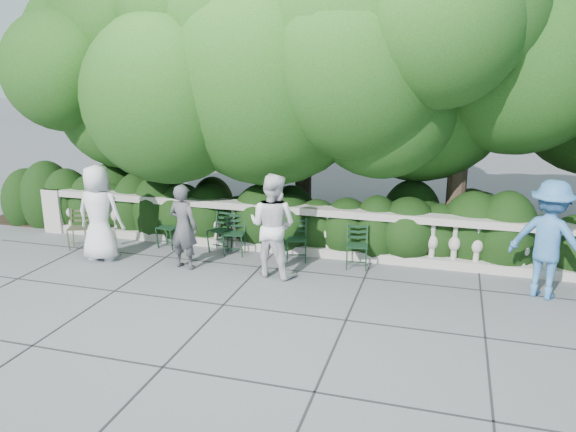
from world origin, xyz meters
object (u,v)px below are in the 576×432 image
(chair_e, at_px, (356,271))
(person_casual_man, at_px, (273,225))
(person_woman_grey, at_px, (183,227))
(chair_d, at_px, (296,263))
(chair_weathered, at_px, (79,250))
(person_businessman, at_px, (99,213))
(chair_c, at_px, (166,249))
(person_older_blue, at_px, (549,240))
(chair_a, at_px, (217,253))
(chair_b, at_px, (233,257))

(chair_e, bearing_deg, person_casual_man, -165.11)
(person_woman_grey, distance_m, person_casual_man, 1.72)
(chair_d, relative_size, person_casual_man, 0.44)
(chair_weathered, xyz_separation_m, person_businessman, (0.80, -0.32, 0.95))
(chair_d, bearing_deg, chair_c, 164.99)
(chair_c, relative_size, person_older_blue, 0.43)
(person_businessman, bearing_deg, chair_a, -157.24)
(chair_c, height_order, chair_weathered, same)
(person_businessman, height_order, person_older_blue, person_older_blue)
(person_woman_grey, bearing_deg, chair_c, -34.15)
(person_older_blue, bearing_deg, chair_b, 20.48)
(chair_b, relative_size, person_woman_grey, 0.52)
(chair_b, relative_size, chair_c, 1.00)
(chair_e, relative_size, person_older_blue, 0.43)
(chair_d, bearing_deg, person_casual_man, -123.78)
(chair_d, distance_m, person_businessman, 3.95)
(chair_a, xyz_separation_m, person_woman_grey, (-0.24, -0.94, 0.81))
(person_businessman, height_order, person_woman_grey, person_businessman)
(chair_a, bearing_deg, person_businessman, -145.23)
(chair_a, relative_size, chair_b, 1.00)
(chair_b, bearing_deg, person_casual_man, -43.01)
(person_woman_grey, height_order, person_older_blue, person_older_blue)
(chair_e, distance_m, chair_weathered, 5.75)
(chair_e, bearing_deg, person_woman_grey, -175.57)
(chair_a, height_order, chair_weathered, same)
(chair_d, xyz_separation_m, person_woman_grey, (-1.96, -0.82, 0.81))
(person_woman_grey, distance_m, person_older_blue, 6.35)
(chair_e, bearing_deg, chair_b, 169.50)
(person_woman_grey, bearing_deg, chair_e, -156.66)
(chair_d, height_order, chair_e, same)
(chair_b, distance_m, chair_c, 1.53)
(chair_d, height_order, person_businessman, person_businessman)
(chair_e, height_order, person_casual_man, person_casual_man)
(chair_c, distance_m, chair_weathered, 1.80)
(person_businessman, bearing_deg, person_casual_man, 179.51)
(chair_e, relative_size, person_casual_man, 0.44)
(chair_a, relative_size, chair_d, 1.00)
(chair_c, relative_size, person_woman_grey, 0.52)
(person_older_blue, bearing_deg, person_woman_grey, 28.23)
(chair_e, height_order, person_woman_grey, person_woman_grey)
(chair_b, distance_m, person_older_blue, 5.77)
(chair_b, bearing_deg, person_businessman, -170.34)
(chair_e, relative_size, person_woman_grey, 0.52)
(person_woman_grey, bearing_deg, chair_d, -147.27)
(chair_b, height_order, chair_d, same)
(chair_weathered, bearing_deg, chair_b, -11.07)
(chair_b, bearing_deg, person_woman_grey, -138.28)
(chair_weathered, height_order, person_businessman, person_businessman)
(chair_a, relative_size, chair_e, 1.00)
(chair_a, height_order, chair_c, same)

